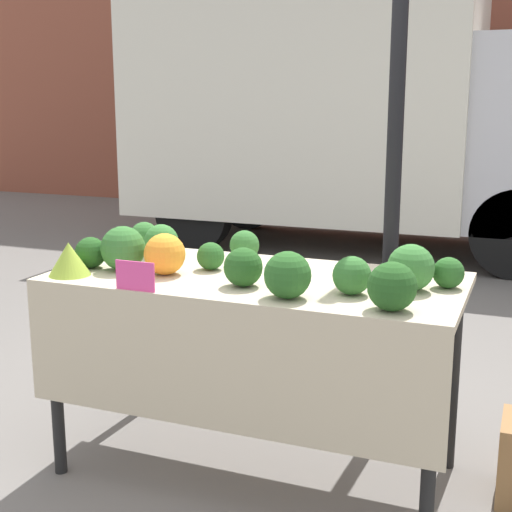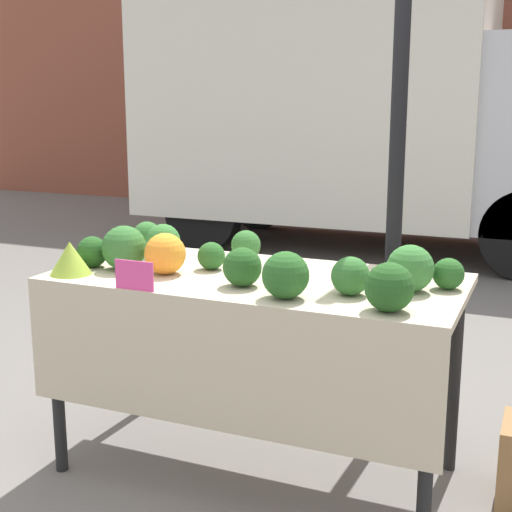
# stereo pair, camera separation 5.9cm
# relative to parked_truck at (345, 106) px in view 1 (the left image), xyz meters

# --- Properties ---
(ground_plane) EXTENTS (40.00, 40.00, 0.00)m
(ground_plane) POSITION_rel_parked_truck_xyz_m (0.87, -4.62, -1.45)
(ground_plane) COLOR slate
(tent_pole) EXTENTS (0.07, 0.07, 2.41)m
(tent_pole) POSITION_rel_parked_truck_xyz_m (1.28, -4.00, -0.24)
(tent_pole) COLOR black
(tent_pole) RESTS_ON ground_plane
(parked_truck) EXTENTS (4.53, 1.84, 2.73)m
(parked_truck) POSITION_rel_parked_truck_xyz_m (0.00, 0.00, 0.00)
(parked_truck) COLOR silver
(parked_truck) RESTS_ON ground_plane
(market_table) EXTENTS (1.60, 0.76, 0.83)m
(market_table) POSITION_rel_parked_truck_xyz_m (0.87, -4.68, -0.74)
(market_table) COLOR beige
(market_table) RESTS_ON ground_plane
(orange_cauliflower) EXTENTS (0.16, 0.16, 0.16)m
(orange_cauliflower) POSITION_rel_parked_truck_xyz_m (0.53, -4.73, -0.54)
(orange_cauliflower) COLOR orange
(orange_cauliflower) RESTS_ON market_table
(romanesco_head) EXTENTS (0.17, 0.17, 0.13)m
(romanesco_head) POSITION_rel_parked_truck_xyz_m (0.19, -4.88, -0.55)
(romanesco_head) COLOR #93B238
(romanesco_head) RESTS_ON market_table
(broccoli_head_0) EXTENTS (0.13, 0.13, 0.13)m
(broccoli_head_0) POSITION_rel_parked_truck_xyz_m (0.22, -4.36, -0.55)
(broccoli_head_0) COLOR #336B2D
(broccoli_head_0) RESTS_ON market_table
(broccoli_head_1) EXTENTS (0.14, 0.14, 0.14)m
(broccoli_head_1) POSITION_rel_parked_truck_xyz_m (1.29, -4.75, -0.55)
(broccoli_head_1) COLOR #336B2D
(broccoli_head_1) RESTS_ON market_table
(broccoli_head_2) EXTENTS (0.16, 0.16, 0.16)m
(broccoli_head_2) POSITION_rel_parked_truck_xyz_m (1.46, -4.89, -0.54)
(broccoli_head_2) COLOR #23511E
(broccoli_head_2) RESTS_ON market_table
(broccoli_head_3) EXTENTS (0.15, 0.15, 0.15)m
(broccoli_head_3) POSITION_rel_parked_truck_xyz_m (0.89, -4.78, -0.55)
(broccoli_head_3) COLOR #23511E
(broccoli_head_3) RESTS_ON market_table
(broccoli_head_4) EXTENTS (0.13, 0.13, 0.13)m
(broccoli_head_4) POSITION_rel_parked_truck_xyz_m (0.72, -4.36, -0.55)
(broccoli_head_4) COLOR #336B2D
(broccoli_head_4) RESTS_ON market_table
(broccoli_head_5) EXTENTS (0.13, 0.13, 0.13)m
(broccoli_head_5) POSITION_rel_parked_truck_xyz_m (0.19, -4.74, -0.55)
(broccoli_head_5) COLOR #23511E
(broccoli_head_5) RESTS_ON market_table
(broccoli_head_6) EXTENTS (0.17, 0.17, 0.17)m
(broccoli_head_6) POSITION_rel_parked_truck_xyz_m (1.47, -4.62, -0.53)
(broccoli_head_6) COLOR #387533
(broccoli_head_6) RESTS_ON market_table
(broccoli_head_7) EXTENTS (0.15, 0.15, 0.15)m
(broccoli_head_7) POSITION_rel_parked_truck_xyz_m (0.37, -4.47, -0.54)
(broccoli_head_7) COLOR #387533
(broccoli_head_7) RESTS_ON market_table
(broccoli_head_8) EXTENTS (0.12, 0.12, 0.12)m
(broccoli_head_8) POSITION_rel_parked_truck_xyz_m (1.59, -4.53, -0.56)
(broccoli_head_8) COLOR #285B23
(broccoli_head_8) RESTS_ON market_table
(broccoli_head_9) EXTENTS (0.11, 0.11, 0.11)m
(broccoli_head_9) POSITION_rel_parked_truck_xyz_m (0.66, -4.59, -0.56)
(broccoli_head_9) COLOR #285B23
(broccoli_head_9) RESTS_ON market_table
(broccoli_head_10) EXTENTS (0.17, 0.17, 0.17)m
(broccoli_head_10) POSITION_rel_parked_truck_xyz_m (1.09, -4.88, -0.54)
(broccoli_head_10) COLOR #285B23
(broccoli_head_10) RESTS_ON market_table
(broccoli_head_11) EXTENTS (0.18, 0.18, 0.18)m
(broccoli_head_11) POSITION_rel_parked_truck_xyz_m (0.34, -4.73, -0.53)
(broccoli_head_11) COLOR #336B2D
(broccoli_head_11) RESTS_ON market_table
(price_sign) EXTENTS (0.16, 0.01, 0.11)m
(price_sign) POSITION_rel_parked_truck_xyz_m (0.55, -4.98, -0.56)
(price_sign) COLOR #EF4793
(price_sign) RESTS_ON market_table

